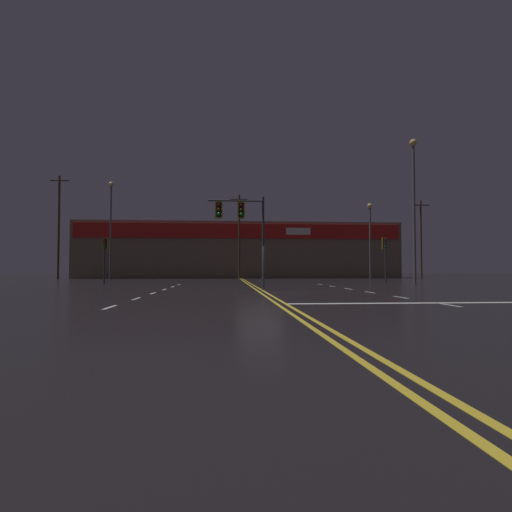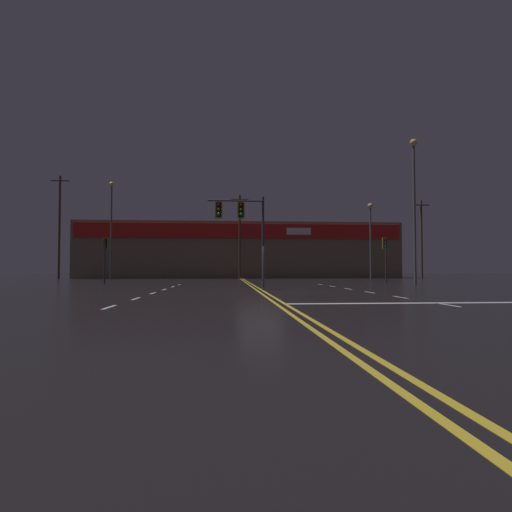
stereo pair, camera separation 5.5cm
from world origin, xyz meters
name	(u,v)px [view 2 (the right image)]	position (x,y,z in m)	size (l,w,h in m)	color
ground_plane	(260,291)	(0.00, 0.00, 0.00)	(200.00, 200.00, 0.00)	black
road_markings	(285,292)	(1.09, -1.66, 0.00)	(16.08, 60.00, 0.01)	gold
traffic_signal_median	(240,219)	(-1.04, 1.28, 4.06)	(3.26, 0.36, 5.37)	#38383D
traffic_signal_corner_northwest	(105,250)	(-11.89, 12.27, 2.79)	(0.42, 0.36, 3.80)	#38383D
traffic_signal_corner_northeast	(385,250)	(11.62, 11.40, 2.85)	(0.42, 0.36, 3.88)	#38383D
streetlight_near_left	(111,218)	(-15.18, 25.46, 7.06)	(0.56, 0.56, 11.34)	#59595E
streetlight_near_right	(414,193)	(12.63, 8.12, 7.04)	(0.56, 0.56, 11.30)	#59595E
streetlight_far_left	(371,230)	(14.06, 21.47, 5.51)	(0.56, 0.56, 8.51)	#59595E
building_backdrop	(240,251)	(0.00, 34.92, 3.73)	(42.96, 10.23, 7.44)	#7A6651
utility_pole_row	(231,232)	(-1.27, 28.49, 5.81)	(47.86, 0.26, 12.62)	#4C3828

